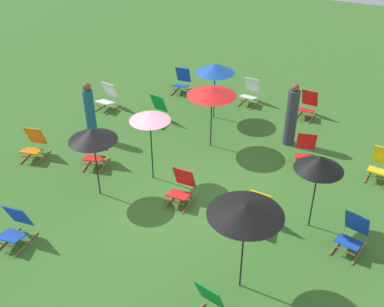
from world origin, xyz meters
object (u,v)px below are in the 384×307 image
(umbrella_3, at_px, (320,163))
(umbrella_5, at_px, (215,68))
(deckchair_14, at_px, (381,164))
(deckchair_2, at_px, (95,152))
(deckchair_7, at_px, (182,81))
(deckchair_9, at_px, (352,234))
(deckchair_5, at_px, (156,110))
(deckchair_1, at_px, (259,212))
(deckchair_3, at_px, (108,97))
(deckchair_11, at_px, (250,92))
(deckchair_12, at_px, (15,227))
(umbrella_1, at_px, (246,210))
(umbrella_4, at_px, (212,91))
(person_0, at_px, (90,112))
(deckchair_0, at_px, (34,145))
(person_1, at_px, (291,116))
(deckchair_4, at_px, (305,150))
(deckchair_15, at_px, (182,187))
(umbrella_0, at_px, (150,116))
(umbrella_2, at_px, (92,135))
(deckchair_6, at_px, (308,105))

(umbrella_3, bearing_deg, umbrella_5, 136.91)
(deckchair_14, bearing_deg, deckchair_2, -153.83)
(deckchair_7, bearing_deg, deckchair_9, -45.65)
(deckchair_5, height_order, umbrella_3, umbrella_3)
(deckchair_1, distance_m, deckchair_2, 4.52)
(deckchair_3, xyz_separation_m, deckchair_11, (3.86, 2.33, 0.00))
(deckchair_7, height_order, umbrella_5, umbrella_5)
(deckchair_11, bearing_deg, umbrella_5, -110.30)
(deckchair_12, xyz_separation_m, umbrella_1, (4.48, 0.94, 1.41))
(deckchair_9, bearing_deg, deckchair_12, -143.79)
(umbrella_1, xyz_separation_m, umbrella_4, (-2.53, 4.24, -0.16))
(person_0, bearing_deg, deckchair_0, 42.68)
(umbrella_1, distance_m, person_1, 5.45)
(deckchair_9, height_order, umbrella_5, umbrella_5)
(deckchair_1, height_order, deckchair_2, same)
(deckchair_7, bearing_deg, person_0, -108.80)
(deckchair_1, xyz_separation_m, deckchair_5, (-4.31, 3.07, 0.00))
(deckchair_3, bearing_deg, deckchair_5, 1.33)
(umbrella_4, bearing_deg, deckchair_1, -48.22)
(deckchair_5, xyz_separation_m, deckchair_11, (2.07, 2.43, 0.00))
(deckchair_4, bearing_deg, deckchair_14, -8.79)
(deckchair_12, distance_m, deckchair_15, 3.58)
(person_0, bearing_deg, deckchair_2, 110.42)
(deckchair_3, relative_size, deckchair_11, 1.00)
(deckchair_7, xyz_separation_m, umbrella_3, (5.59, -4.83, 1.23))
(deckchair_2, bearing_deg, person_0, 115.39)
(umbrella_3, bearing_deg, deckchair_0, -175.76)
(deckchair_2, distance_m, deckchair_15, 2.68)
(umbrella_3, bearing_deg, deckchair_5, 153.93)
(deckchair_7, height_order, deckchair_11, same)
(deckchair_2, xyz_separation_m, umbrella_5, (1.63, 3.70, 1.22))
(umbrella_3, height_order, person_1, person_1)
(deckchair_5, relative_size, umbrella_4, 0.48)
(deckchair_12, bearing_deg, deckchair_1, 24.82)
(deckchair_5, distance_m, umbrella_4, 2.46)
(umbrella_0, height_order, umbrella_2, umbrella_0)
(deckchair_6, bearing_deg, deckchair_12, -112.42)
(deckchair_6, bearing_deg, deckchair_0, -133.56)
(deckchair_4, height_order, deckchair_11, same)
(deckchair_5, distance_m, deckchair_14, 6.36)
(umbrella_0, bearing_deg, umbrella_3, -0.50)
(deckchair_7, xyz_separation_m, deckchair_11, (2.37, 0.19, 0.00))
(deckchair_6, bearing_deg, deckchair_9, -63.68)
(deckchair_12, bearing_deg, umbrella_0, 60.10)
(umbrella_5, bearing_deg, deckchair_9, -39.43)
(deckchair_6, bearing_deg, person_0, -138.53)
(deckchair_14, relative_size, person_0, 0.50)
(deckchair_12, bearing_deg, deckchair_2, 88.07)
(deckchair_7, xyz_separation_m, umbrella_2, (0.94, -5.91, 1.23))
(deckchair_0, relative_size, umbrella_2, 0.49)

